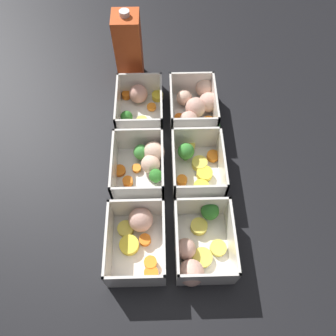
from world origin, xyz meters
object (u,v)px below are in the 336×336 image
container_near_left (199,246)px  juice_carton (129,49)px  container_far_right (137,110)px  container_far_left (138,237)px  container_near_right (197,106)px  container_near_center (196,165)px  container_far_center (144,164)px

container_near_left → juice_carton: bearing=16.8°
container_far_right → container_near_left: bearing=-159.7°
container_near_left → container_far_left: bearing=79.9°
container_near_right → container_near_center: bearing=174.9°
container_near_left → container_far_center: same height
container_near_left → container_far_center: bearing=29.9°
container_near_right → container_far_left: same height
container_near_center → container_far_left: 0.21m
container_far_left → container_far_center: 0.17m
container_near_center → juice_carton: size_ratio=0.82×
container_near_right → container_far_left: size_ratio=1.08×
container_near_left → juice_carton: (0.50, 0.15, 0.07)m
container_near_left → juice_carton: juice_carton is taller
container_near_right → juice_carton: size_ratio=0.86×
container_near_center → container_far_right: same height
container_far_right → juice_carton: size_ratio=0.89×
container_far_center → container_far_left: bearing=176.5°
container_near_left → container_near_right: (0.36, -0.02, 0.00)m
container_near_right → container_near_left: bearing=176.6°
container_near_left → container_far_center: (0.19, 0.11, 0.00)m
container_far_left → container_near_left: bearing=-100.1°
container_far_center → container_far_right: 0.16m
container_near_right → container_far_center: size_ratio=1.14×
container_near_center → container_far_center: size_ratio=1.08×
juice_carton → container_far_center: bearing=-172.8°
container_near_left → container_near_center: 0.19m
container_near_center → container_far_right: size_ratio=0.92×
container_far_right → juice_carton: juice_carton is taller
container_far_left → container_far_right: 0.33m
container_far_left → container_near_center: bearing=-37.6°
juice_carton → container_near_left: bearing=-163.2°
container_far_center → container_far_right: (0.16, 0.02, -0.00)m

